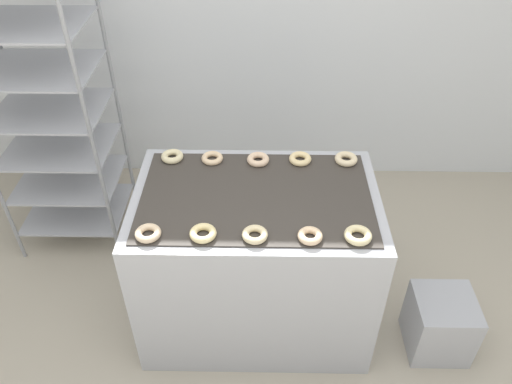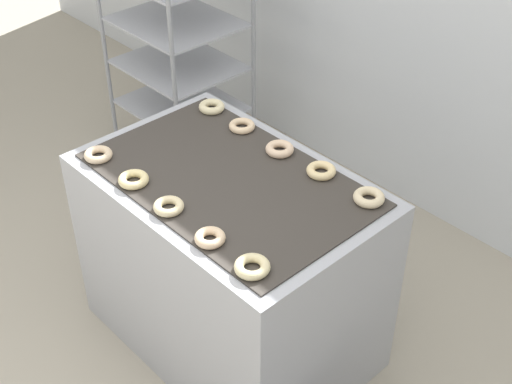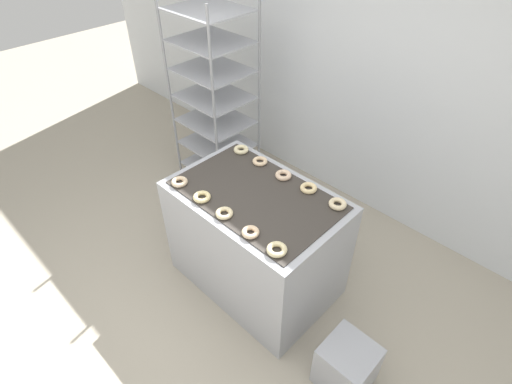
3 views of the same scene
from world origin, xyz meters
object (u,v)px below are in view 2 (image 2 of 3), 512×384
(donut_near_center, at_px, (168,206))
(donut_far_rightmost, at_px, (369,197))
(donut_far_center, at_px, (280,149))
(donut_near_leftmost, at_px, (98,155))
(donut_far_right, at_px, (321,171))
(baking_rack_cart, at_px, (176,22))
(donut_near_right, at_px, (210,238))
(donut_near_rightmost, at_px, (252,267))
(donut_near_left, at_px, (134,180))
(donut_far_left, at_px, (242,126))
(fryer_machine, at_px, (231,264))
(donut_far_leftmost, at_px, (212,107))

(donut_near_center, relative_size, donut_far_rightmost, 0.96)
(donut_far_center, bearing_deg, donut_near_center, -90.75)
(donut_near_leftmost, height_order, donut_far_right, same)
(donut_far_center, bearing_deg, donut_far_right, 2.88)
(baking_rack_cart, relative_size, donut_far_center, 16.03)
(donut_near_right, bearing_deg, donut_near_rightmost, 1.69)
(donut_near_left, height_order, donut_far_left, donut_near_left)
(fryer_machine, relative_size, donut_near_rightmost, 9.91)
(donut_near_leftmost, bearing_deg, fryer_machine, 31.85)
(donut_far_leftmost, xyz_separation_m, donut_far_right, (0.68, -0.01, -0.00))
(donut_far_right, bearing_deg, donut_near_leftmost, -140.27)
(donut_near_left, distance_m, donut_near_right, 0.47)
(donut_near_leftmost, distance_m, donut_near_left, 0.24)
(donut_far_left, distance_m, donut_far_right, 0.47)
(baking_rack_cart, xyz_separation_m, donut_near_rightmost, (1.70, -1.01, -0.04))
(donut_near_rightmost, xyz_separation_m, donut_far_rightmost, (0.02, 0.58, 0.00))
(donut_far_left, height_order, donut_far_right, donut_far_right)
(donut_near_leftmost, relative_size, donut_near_left, 0.97)
(baking_rack_cart, bearing_deg, donut_near_left, -44.71)
(fryer_machine, relative_size, donut_near_right, 11.03)
(baking_rack_cart, height_order, donut_far_right, baking_rack_cart)
(donut_far_center, bearing_deg, donut_far_left, 177.53)
(donut_near_leftmost, relative_size, donut_near_rightmost, 0.95)
(donut_near_rightmost, bearing_deg, baking_rack_cart, 149.34)
(fryer_machine, xyz_separation_m, donut_near_leftmost, (-0.47, -0.29, 0.47))
(donut_near_right, bearing_deg, donut_near_center, 179.06)
(fryer_machine, bearing_deg, baking_rack_cart, 150.13)
(baking_rack_cart, bearing_deg, donut_near_rightmost, -30.66)
(donut_far_leftmost, relative_size, donut_far_rightmost, 0.98)
(donut_near_rightmost, xyz_separation_m, donut_far_left, (-0.69, 0.58, -0.00))
(donut_far_leftmost, height_order, donut_far_center, same)
(donut_near_rightmost, bearing_deg, donut_far_leftmost, 146.94)
(donut_near_right, relative_size, donut_far_leftmost, 0.94)
(donut_far_right, bearing_deg, donut_far_leftmost, 179.27)
(donut_near_leftmost, distance_m, donut_near_center, 0.47)
(donut_near_rightmost, height_order, donut_far_left, donut_near_rightmost)
(baking_rack_cart, bearing_deg, donut_far_right, -16.08)
(donut_far_leftmost, bearing_deg, donut_near_rightmost, -33.06)
(donut_far_left, bearing_deg, donut_far_right, 0.08)
(donut_near_rightmost, height_order, donut_far_center, same)
(donut_near_center, bearing_deg, donut_far_leftmost, 127.33)
(donut_far_rightmost, bearing_deg, baking_rack_cart, 166.13)
(donut_near_rightmost, distance_m, donut_far_right, 0.62)
(donut_near_right, xyz_separation_m, donut_near_rightmost, (0.21, 0.01, 0.00))
(donut_far_right, bearing_deg, donut_far_rightmost, 0.21)
(donut_near_center, xyz_separation_m, donut_far_center, (0.01, 0.57, 0.00))
(baking_rack_cart, height_order, donut_near_right, baking_rack_cart)
(baking_rack_cart, height_order, donut_near_center, baking_rack_cart)
(donut_near_left, bearing_deg, donut_far_right, 51.64)
(fryer_machine, bearing_deg, donut_far_left, 129.56)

